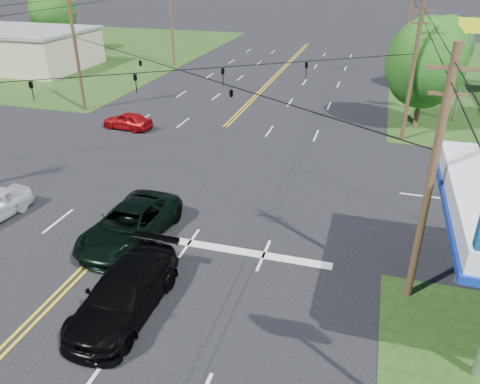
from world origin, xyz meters
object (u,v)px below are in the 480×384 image
(tree_right_b, at_px, (446,47))
(pickup_dkgreen, at_px, (130,224))
(pole_ne, at_px, (413,70))
(pole_left_far, at_px, (171,20))
(pole_right_far, at_px, (407,29))
(tree_far_l, at_px, (52,11))
(suv_black, at_px, (125,293))
(tree_right_a, at_px, (426,63))
(pole_se, at_px, (430,180))
(pole_nw, at_px, (76,51))
(retail_nw, at_px, (19,50))

(tree_right_b, bearing_deg, pickup_dkgreen, -115.75)
(pole_ne, height_order, tree_right_b, pole_ne)
(pole_left_far, distance_m, pole_right_far, 26.00)
(tree_right_b, xyz_separation_m, tree_far_l, (-48.50, 8.00, 0.98))
(pole_left_far, height_order, suv_black, pole_left_far)
(pole_right_far, relative_size, tree_right_a, 1.22)
(pole_left_far, bearing_deg, pole_se, -54.90)
(pickup_dkgreen, distance_m, suv_black, 4.93)
(pole_nw, bearing_deg, pole_right_far, 36.16)
(suv_black, bearing_deg, tree_right_a, 66.23)
(pole_left_far, xyz_separation_m, tree_far_l, (-19.00, 4.00, 0.03))
(pole_left_far, distance_m, tree_far_l, 19.42)
(tree_right_b, bearing_deg, pole_se, -96.05)
(pole_nw, distance_m, pole_right_far, 32.20)
(tree_right_b, bearing_deg, tree_far_l, 170.63)
(retail_nw, distance_m, tree_right_a, 45.21)
(pole_se, distance_m, suv_black, 11.49)
(pole_nw, distance_m, tree_right_a, 27.17)
(tree_right_a, bearing_deg, tree_far_l, 156.50)
(pickup_dkgreen, xyz_separation_m, suv_black, (2.18, -4.42, 0.01))
(tree_right_a, relative_size, pickup_dkgreen, 1.36)
(retail_nw, xyz_separation_m, pole_nw, (17.00, -13.00, 2.92))
(pole_se, xyz_separation_m, suv_black, (-10.00, -3.92, -4.07))
(pole_se, distance_m, tree_right_b, 33.19)
(pole_se, height_order, pickup_dkgreen, pole_se)
(pole_left_far, height_order, pole_right_far, same)
(pole_right_far, bearing_deg, tree_right_b, -48.81)
(pole_right_far, xyz_separation_m, tree_right_a, (1.00, -16.00, -0.30))
(pole_se, relative_size, tree_right_b, 1.34)
(tree_far_l, bearing_deg, suv_black, -52.07)
(tree_far_l, bearing_deg, pickup_dkgreen, -50.98)
(pole_se, height_order, pole_right_far, pole_right_far)
(pickup_dkgreen, bearing_deg, pole_se, 0.93)
(pole_ne, xyz_separation_m, tree_right_b, (3.50, 15.00, -0.70))
(tree_right_a, bearing_deg, suv_black, -113.82)
(tree_right_a, relative_size, suv_black, 1.41)
(retail_nw, distance_m, tree_right_b, 46.60)
(pole_ne, relative_size, tree_far_l, 1.09)
(pole_ne, relative_size, tree_right_b, 1.34)
(tree_far_l, relative_size, pickup_dkgreen, 1.45)
(pickup_dkgreen, bearing_deg, pole_nw, 131.58)
(tree_far_l, bearing_deg, retail_nw, -78.69)
(pole_left_far, bearing_deg, retail_nw, -160.56)
(tree_right_b, bearing_deg, pole_nw, -153.05)
(pole_ne, xyz_separation_m, pole_right_far, (0.00, 19.00, 0.25))
(tree_right_b, bearing_deg, pole_right_far, 131.19)
(pole_left_far, bearing_deg, tree_right_a, -30.65)
(tree_right_b, relative_size, pickup_dkgreen, 1.18)
(pole_right_far, distance_m, tree_right_b, 5.40)
(pole_nw, height_order, tree_right_a, pole_nw)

